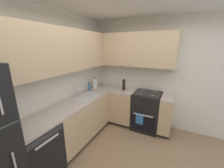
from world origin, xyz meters
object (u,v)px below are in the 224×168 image
soap_bottle (89,87)px  oil_bottle (124,85)px  oven_range (146,110)px  paper_towel_roll (95,84)px  dishwasher (36,153)px

soap_bottle → oil_bottle: oil_bottle is taller
oven_range → soap_bottle: (-0.44, 1.37, 0.54)m
paper_towel_roll → oven_range: bearing=-80.8°
dishwasher → paper_towel_roll: bearing=4.9°
oven_range → dishwasher: bearing=150.4°
soap_bottle → oven_range: bearing=-72.4°
soap_bottle → oil_bottle: 0.87m
soap_bottle → dishwasher: bearing=-173.8°
dishwasher → soap_bottle: soap_bottle is taller
dishwasher → soap_bottle: (1.66, 0.18, 0.57)m
paper_towel_roll → oil_bottle: size_ratio=1.08×
dishwasher → oil_bottle: 2.24m
oven_range → soap_bottle: 1.54m
oven_range → soap_bottle: soap_bottle is taller
soap_bottle → paper_towel_roll: paper_towel_roll is taller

